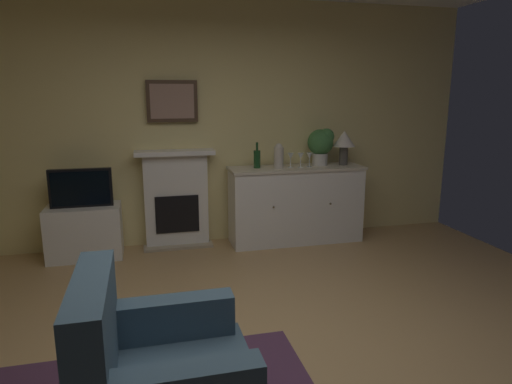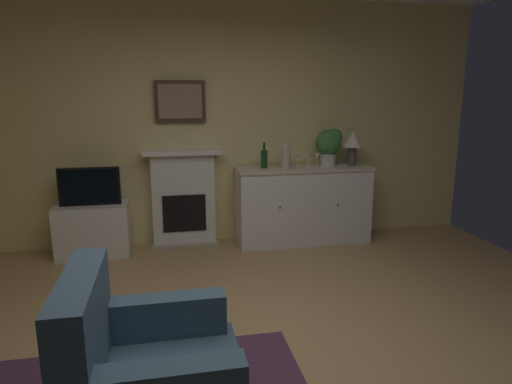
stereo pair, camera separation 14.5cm
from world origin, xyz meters
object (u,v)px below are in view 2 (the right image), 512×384
(sideboard_cabinet, at_px, (303,205))
(potted_plant_small, at_px, (329,144))
(wine_glass_right, at_px, (317,157))
(armchair, at_px, (146,378))
(table_lamp, at_px, (353,142))
(tv_cabinet, at_px, (93,230))
(wine_bottle, at_px, (264,159))
(tv_set, at_px, (89,186))
(framed_picture, at_px, (180,101))
(wine_glass_center, at_px, (308,157))
(fireplace_unit, at_px, (184,198))
(vase_decorative, at_px, (286,156))
(wine_glass_left, at_px, (298,157))

(sideboard_cabinet, height_order, potted_plant_small, potted_plant_small)
(sideboard_cabinet, xyz_separation_m, wine_glass_right, (0.14, -0.03, 0.56))
(potted_plant_small, bearing_deg, armchair, -124.10)
(table_lamp, distance_m, armchair, 3.75)
(table_lamp, xyz_separation_m, tv_cabinet, (-2.92, 0.02, -0.89))
(wine_bottle, height_order, potted_plant_small, potted_plant_small)
(wine_bottle, distance_m, tv_set, 1.90)
(wine_glass_right, height_order, tv_cabinet, wine_glass_right)
(table_lamp, distance_m, potted_plant_small, 0.27)
(framed_picture, relative_size, wine_glass_right, 3.33)
(wine_glass_center, relative_size, tv_set, 0.27)
(fireplace_unit, xyz_separation_m, tv_cabinet, (-0.97, -0.16, -0.27))
(wine_bottle, bearing_deg, sideboard_cabinet, -4.18)
(fireplace_unit, height_order, sideboard_cabinet, fireplace_unit)
(tv_set, bearing_deg, vase_decorative, -1.14)
(framed_picture, height_order, wine_glass_center, framed_picture)
(wine_glass_left, bearing_deg, sideboard_cabinet, 10.15)
(wine_glass_right, xyz_separation_m, vase_decorative, (-0.37, -0.02, 0.02))
(sideboard_cabinet, bearing_deg, tv_set, -179.80)
(sideboard_cabinet, relative_size, armchair, 1.69)
(wine_bottle, relative_size, armchair, 0.32)
(wine_bottle, xyz_separation_m, wine_glass_center, (0.49, -0.08, 0.01))
(wine_glass_center, xyz_separation_m, potted_plant_small, (0.28, 0.09, 0.13))
(wine_glass_left, distance_m, vase_decorative, 0.16)
(tv_set, distance_m, potted_plant_small, 2.68)
(fireplace_unit, xyz_separation_m, wine_glass_right, (1.51, -0.21, 0.46))
(wine_glass_left, xyz_separation_m, wine_glass_center, (0.11, -0.03, 0.00))
(armchair, bearing_deg, fireplace_unit, 84.24)
(vase_decorative, bearing_deg, sideboard_cabinet, 12.32)
(wine_bottle, distance_m, vase_decorative, 0.25)
(potted_plant_small, bearing_deg, tv_set, -178.84)
(wine_glass_center, xyz_separation_m, vase_decorative, (-0.26, -0.01, 0.02))
(sideboard_cabinet, relative_size, wine_glass_right, 9.43)
(armchair, bearing_deg, potted_plant_small, 55.90)
(framed_picture, bearing_deg, wine_bottle, -11.80)
(fireplace_unit, height_order, vase_decorative, vase_decorative)
(sideboard_cabinet, xyz_separation_m, tv_cabinet, (-2.34, 0.02, -0.17))
(wine_glass_center, height_order, tv_cabinet, wine_glass_center)
(framed_picture, distance_m, tv_cabinet, 1.68)
(wine_glass_left, height_order, vase_decorative, vase_decorative)
(wine_glass_center, xyz_separation_m, tv_cabinet, (-2.37, 0.06, -0.73))
(wine_bottle, xyz_separation_m, vase_decorative, (0.23, -0.08, 0.03))
(potted_plant_small, height_order, armchair, potted_plant_small)
(wine_glass_left, bearing_deg, wine_glass_right, -5.47)
(wine_glass_center, distance_m, tv_cabinet, 2.48)
(sideboard_cabinet, distance_m, wine_glass_left, 0.57)
(armchair, bearing_deg, wine_glass_right, 57.53)
(wine_glass_right, bearing_deg, armchair, -122.47)
(framed_picture, height_order, wine_glass_right, framed_picture)
(wine_bottle, xyz_separation_m, wine_glass_right, (0.60, -0.07, 0.01))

